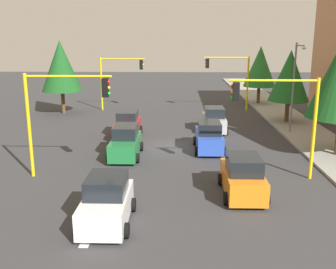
{
  "coord_description": "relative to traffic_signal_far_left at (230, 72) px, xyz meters",
  "views": [
    {
      "loc": [
        25.87,
        0.38,
        7.36
      ],
      "look_at": [
        1.27,
        -0.24,
        1.2
      ],
      "focal_mm": 41.52,
      "sensor_mm": 36.0,
      "label": 1
    }
  ],
  "objects": [
    {
      "name": "car_white",
      "position": [
        25.42,
        -8.14,
        -3.04
      ],
      "size": [
        3.74,
        2.07,
        1.98
      ],
      "color": "white",
      "rests_on": "ground"
    },
    {
      "name": "car_blue",
      "position": [
        14.74,
        -3.2,
        -3.04
      ],
      "size": [
        4.04,
        1.96,
        1.98
      ],
      "color": "blue",
      "rests_on": "ground"
    },
    {
      "name": "traffic_signal_far_left",
      "position": [
        0.0,
        0.0,
        0.0
      ],
      "size": [
        0.36,
        4.59,
        5.55
      ],
      "color": "yellow",
      "rests_on": "ground"
    },
    {
      "name": "car_silver",
      "position": [
        9.25,
        -2.37,
        -3.04
      ],
      "size": [
        3.84,
        1.99,
        1.98
      ],
      "color": "#B2B5BA",
      "rests_on": "ground"
    },
    {
      "name": "tree_opposite_side",
      "position": [
        2.0,
        -16.68,
        0.73
      ],
      "size": [
        3.9,
        3.9,
        7.12
      ],
      "color": "brown",
      "rests_on": "ground"
    },
    {
      "name": "tree_roadside_mid",
      "position": [
        6.0,
        4.32,
        0.22
      ],
      "size": [
        3.5,
        3.5,
        6.36
      ],
      "color": "brown",
      "rests_on": "ground"
    },
    {
      "name": "street_lamp_curbside",
      "position": [
        10.39,
        3.52,
        0.42
      ],
      "size": [
        2.15,
        0.28,
        7.0
      ],
      "color": "slate",
      "rests_on": "ground"
    },
    {
      "name": "traffic_signal_near_right",
      "position": [
        20.0,
        -11.36,
        0.02
      ],
      "size": [
        0.36,
        4.59,
        5.58
      ],
      "color": "yellow",
      "rests_on": "ground"
    },
    {
      "name": "sidewalk_kerb",
      "position": [
        9.0,
        4.82,
        -3.86
      ],
      "size": [
        80.0,
        4.0,
        0.15
      ],
      "primitive_type": "cube",
      "color": "gray",
      "rests_on": "ground"
    },
    {
      "name": "tree_roadside_far",
      "position": [
        -4.0,
        3.82,
        0.3
      ],
      "size": [
        3.56,
        3.56,
        6.47
      ],
      "color": "brown",
      "rests_on": "ground"
    },
    {
      "name": "traffic_signal_near_left",
      "position": [
        20.0,
        -0.03,
        -0.1
      ],
      "size": [
        0.36,
        4.59,
        5.39
      ],
      "color": "yellow",
      "rests_on": "ground"
    },
    {
      "name": "lane_arrow_near",
      "position": [
        25.51,
        -8.68,
        -3.93
      ],
      "size": [
        2.4,
        1.1,
        1.1
      ],
      "color": "silver",
      "rests_on": "ground"
    },
    {
      "name": "car_green",
      "position": [
        16.24,
        -8.59,
        -3.04
      ],
      "size": [
        4.16,
        1.97,
        1.98
      ],
      "color": "#1E7238",
      "rests_on": "ground"
    },
    {
      "name": "car_orange",
      "position": [
        22.33,
        -2.17,
        -3.04
      ],
      "size": [
        3.93,
        2.04,
        1.98
      ],
      "color": "orange",
      "rests_on": "ground"
    },
    {
      "name": "car_red",
      "position": [
        11.28,
        -9.1,
        -3.04
      ],
      "size": [
        4.16,
        1.98,
        1.98
      ],
      "color": "red",
      "rests_on": "ground"
    },
    {
      "name": "ground_plane",
      "position": [
        14.0,
        -5.68,
        -3.93
      ],
      "size": [
        120.0,
        120.0,
        0.0
      ],
      "primitive_type": "plane",
      "color": "#353538"
    },
    {
      "name": "traffic_signal_far_right",
      "position": [
        -0.0,
        -11.33,
        -0.09
      ],
      "size": [
        0.36,
        4.59,
        5.41
      ],
      "color": "yellow",
      "rests_on": "ground"
    }
  ]
}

